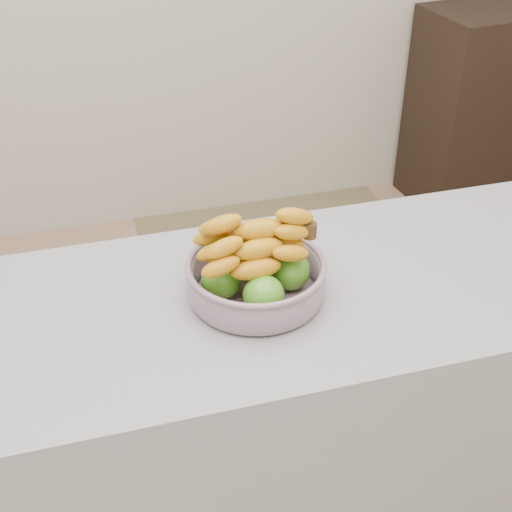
{
  "coord_description": "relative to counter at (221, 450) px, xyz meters",
  "views": [
    {
      "loc": [
        -0.24,
        -1.05,
        1.8
      ],
      "look_at": [
        0.09,
        0.1,
        1.0
      ],
      "focal_mm": 50.0,
      "sensor_mm": 36.0,
      "label": 1
    }
  ],
  "objects": [
    {
      "name": "counter",
      "position": [
        0.0,
        0.0,
        0.0
      ],
      "size": [
        2.0,
        0.6,
        0.9
      ],
      "primitive_type": "cube",
      "color": "#93929A",
      "rests_on": "ground"
    },
    {
      "name": "fruit_bowl",
      "position": [
        0.09,
        0.0,
        0.51
      ],
      "size": [
        0.29,
        0.29,
        0.18
      ],
      "rotation": [
        0.0,
        0.0,
        -0.07
      ],
      "color": "#96A3B4",
      "rests_on": "counter"
    },
    {
      "name": "cabinet",
      "position": [
        1.65,
        1.68,
        0.02
      ],
      "size": [
        0.56,
        0.47,
        0.94
      ],
      "primitive_type": "cube",
      "rotation": [
        0.0,
        0.0,
        0.1
      ],
      "color": "black",
      "rests_on": "ground"
    }
  ]
}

